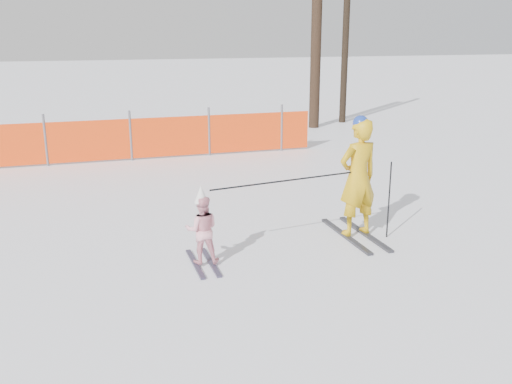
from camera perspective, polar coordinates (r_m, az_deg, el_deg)
The scene contains 6 objects.
ground at distance 7.75m, azimuth 1.13°, elevation -8.10°, with size 120.00×120.00×0.00m, color white.
adult at distance 8.95m, azimuth 10.16°, elevation 1.44°, with size 0.73×1.65×1.92m.
child at distance 7.88m, azimuth -5.42°, elevation -3.71°, with size 0.53×1.05×1.14m.
ski_poles at distance 8.50m, azimuth 6.65°, elevation 0.43°, with size 2.90×0.37×1.22m.
safety_fence at distance 14.61m, azimuth -22.85°, elevation 4.39°, with size 14.78×0.06×1.25m.
tree_trunks at distance 19.61m, azimuth 7.00°, elevation 14.94°, with size 1.70×1.03×5.85m.
Camera 1 is at (-2.28, -6.71, 3.14)m, focal length 40.00 mm.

